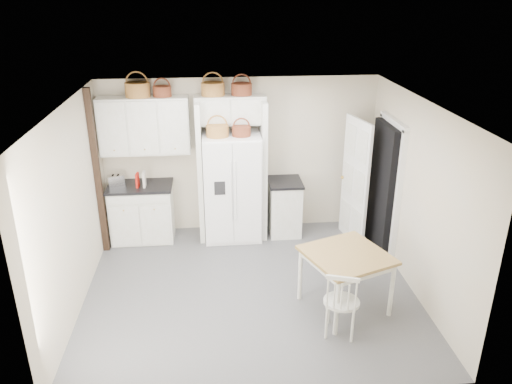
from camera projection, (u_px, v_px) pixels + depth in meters
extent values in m
plane|color=#4E4F55|center=(250.00, 289.00, 6.97)|extent=(4.50, 4.50, 0.00)
plane|color=white|center=(249.00, 105.00, 5.98)|extent=(4.50, 4.50, 0.00)
plane|color=beige|center=(240.00, 156.00, 8.31)|extent=(4.50, 0.00, 4.50)
plane|color=beige|center=(72.00, 211.00, 6.28)|extent=(0.00, 4.00, 4.00)
plane|color=beige|center=(417.00, 198.00, 6.67)|extent=(0.00, 4.00, 4.00)
cube|color=white|center=(232.00, 187.00, 8.15)|extent=(0.91, 0.74, 1.77)
cube|color=beige|center=(142.00, 213.00, 8.22)|extent=(0.99, 0.63, 0.92)
cube|color=beige|center=(284.00, 208.00, 8.43)|extent=(0.51, 0.61, 0.90)
cube|color=brown|center=(345.00, 281.00, 6.44)|extent=(1.24, 1.24, 0.80)
cube|color=beige|center=(342.00, 302.00, 5.94)|extent=(0.54, 0.51, 0.89)
cube|color=black|center=(140.00, 186.00, 8.04)|extent=(1.03, 0.67, 0.04)
cube|color=black|center=(285.00, 182.00, 8.25)|extent=(0.55, 0.66, 0.04)
cube|color=silver|center=(116.00, 180.00, 7.97)|extent=(0.29, 0.22, 0.18)
cube|color=#B8160C|center=(137.00, 180.00, 7.91)|extent=(0.04, 0.15, 0.23)
cube|color=beige|center=(144.00, 179.00, 7.92)|extent=(0.04, 0.16, 0.25)
cylinder|color=brown|center=(137.00, 90.00, 7.58)|extent=(0.38, 0.38, 0.22)
cylinder|color=#572F19|center=(162.00, 91.00, 7.62)|extent=(0.28, 0.28, 0.16)
cylinder|color=brown|center=(213.00, 89.00, 7.68)|extent=(0.36, 0.36, 0.20)
cylinder|color=#572F19|center=(242.00, 89.00, 7.72)|extent=(0.32, 0.32, 0.18)
cylinder|color=brown|center=(217.00, 131.00, 7.66)|extent=(0.34, 0.34, 0.18)
cylinder|color=#572F19|center=(241.00, 131.00, 7.70)|extent=(0.29, 0.29, 0.16)
cube|color=beige|center=(144.00, 126.00, 7.80)|extent=(1.40, 0.34, 0.90)
cube|color=beige|center=(230.00, 110.00, 7.83)|extent=(1.12, 0.34, 0.45)
cube|color=beige|center=(200.00, 172.00, 8.04)|extent=(0.08, 0.60, 2.30)
cube|color=beige|center=(263.00, 170.00, 8.13)|extent=(0.08, 0.60, 2.30)
cube|color=black|center=(97.00, 174.00, 7.53)|extent=(0.09, 0.09, 2.60)
cube|color=black|center=(384.00, 189.00, 7.69)|extent=(0.18, 0.85, 2.05)
cube|color=white|center=(355.00, 182.00, 7.96)|extent=(0.21, 0.79, 2.05)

